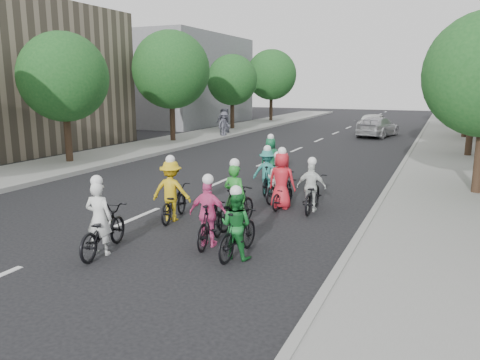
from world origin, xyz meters
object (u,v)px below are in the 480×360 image
Objects in this scene: cyclist_7 at (268,175)px; spectator_2 at (226,120)px; cyclist_2 at (172,196)px; cyclist_3 at (210,219)px; cyclist_5 at (236,203)px; cyclist_6 at (278,184)px; cyclist_8 at (312,192)px; cyclist_9 at (271,162)px; cyclist_1 at (237,230)px; cyclist_0 at (102,227)px; spectator_1 at (222,122)px; spectator_0 at (224,124)px; follow_car_lead at (378,127)px; follow_car_trail at (374,123)px; cyclist_4 at (282,186)px.

spectator_2 is (-9.44, 16.34, 0.40)m from cyclist_7.
cyclist_3 is at bearing 131.85° from cyclist_2.
cyclist_6 is at bearing -84.85° from cyclist_5.
cyclist_8 is 4.95m from cyclist_9.
cyclist_1 is at bearing 135.29° from cyclist_2.
cyclist_6 is at bearing -31.70° from cyclist_8.
spectator_1 reaches higher than cyclist_0.
spectator_0 is (-7.79, 11.82, 0.32)m from cyclist_9.
cyclist_0 is 26.53m from follow_car_lead.
spectator_0 is at bearing -124.77° from spectator_1.
spectator_2 is at bearing -61.84° from cyclist_8.
spectator_2 is (-10.37, -3.24, 0.35)m from follow_car_lead.
spectator_2 is at bearing 35.15° from follow_car_trail.
cyclist_6 is (2.00, 5.97, -0.02)m from cyclist_0.
cyclist_9 reaches higher than cyclist_8.
cyclist_5 reaches higher than follow_car_lead.
spectator_1 reaches higher than follow_car_trail.
cyclist_0 is 1.23× the size of spectator_0.
cyclist_8 is at bearing -127.59° from spectator_0.
cyclist_1 is at bearing -134.64° from spectator_0.
spectator_0 reaches higher than cyclist_1.
follow_car_lead is at bearing -99.55° from cyclist_9.
cyclist_2 is 4.08m from cyclist_8.
spectator_1 is (-7.67, 18.78, 0.40)m from cyclist_2.
cyclist_7 is at bearing -53.20° from cyclist_4.
spectator_0 is at bearing -79.49° from cyclist_2.
cyclist_5 is 3.08m from cyclist_6.
cyclist_5 is (-0.02, 1.49, 0.02)m from cyclist_3.
follow_car_lead is 10.97m from spectator_1.
cyclist_0 is 6.30m from cyclist_6.
cyclist_4 is at bearing 110.69° from cyclist_9.
spectator_2 is (-10.06, 20.29, 0.40)m from cyclist_5.
follow_car_lead is (-0.14, 21.17, 0.04)m from cyclist_4.
cyclist_4 is 21.17m from follow_car_lead.
spectator_1 is at bearing -72.15° from cyclist_3.
cyclist_4 reaches higher than cyclist_8.
cyclist_1 is 0.95× the size of cyclist_4.
cyclist_9 is (-1.45, 8.00, 0.04)m from cyclist_3.
cyclist_4 is 0.39× the size of follow_car_lead.
spectator_1 reaches higher than cyclist_3.
cyclist_2 is at bearing -166.06° from spectator_2.
cyclist_5 is 0.98× the size of cyclist_9.
cyclist_2 reaches higher than cyclist_6.
cyclist_3 is 1.49m from cyclist_5.
cyclist_5 is at bearing -161.60° from spectator_2.
cyclist_7 is 2.68m from cyclist_9.
cyclist_2 is at bearing 82.46° from cyclist_9.
cyclist_7 is 0.90× the size of cyclist_9.
spectator_1 is at bearing -60.57° from cyclist_1.
cyclist_9 reaches higher than cyclist_3.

